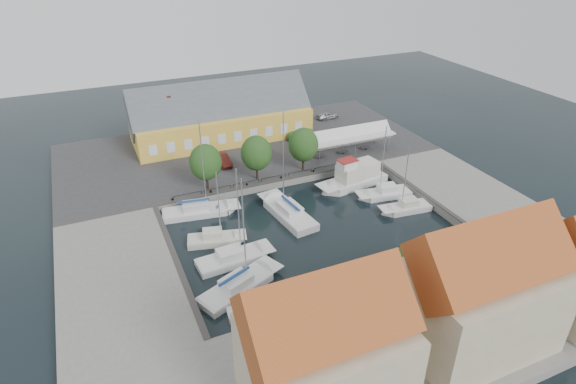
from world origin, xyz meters
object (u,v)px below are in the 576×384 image
at_px(warehouse, 217,118).
at_px(car_red, 223,159).
at_px(car_silver, 328,115).
at_px(trawler, 354,179).
at_px(west_boat_a, 199,212).
at_px(launch_nw, 205,212).
at_px(east_boat_b, 406,209).
at_px(west_boat_b, 215,240).
at_px(center_sailboat, 288,213).
at_px(tent_canopy, 350,136).
at_px(west_boat_d, 239,287).
at_px(east_boat_a, 385,194).
at_px(west_boat_c, 234,259).
at_px(launch_sw, 251,312).

height_order(warehouse, car_red, warehouse).
distance_m(car_silver, trawler, 23.65).
height_order(west_boat_a, launch_nw, west_boat_a).
xyz_separation_m(car_red, east_boat_b, (17.72, -20.47, -1.48)).
bearing_deg(car_silver, west_boat_b, 133.16).
distance_m(car_red, west_boat_a, 12.46).
xyz_separation_m(car_red, west_boat_a, (-6.39, -10.59, -1.48)).
relative_size(warehouse, center_sailboat, 2.04).
distance_m(tent_canopy, center_sailboat, 19.60).
bearing_deg(car_red, east_boat_b, -50.96).
bearing_deg(west_boat_d, trawler, 33.57).
distance_m(car_silver, launch_nw, 35.53).
bearing_deg(center_sailboat, east_boat_a, -2.64).
height_order(center_sailboat, trawler, center_sailboat).
relative_size(west_boat_a, west_boat_c, 1.11).
bearing_deg(center_sailboat, west_boat_a, 153.28).
bearing_deg(warehouse, west_boat_d, -103.64).
distance_m(center_sailboat, west_boat_a, 11.12).
height_order(east_boat_a, launch_sw, east_boat_a).
relative_size(west_boat_d, launch_nw, 2.52).
height_order(warehouse, west_boat_d, west_boat_d).
bearing_deg(trawler, tent_canopy, 64.88).
height_order(center_sailboat, east_boat_a, center_sailboat).
relative_size(east_boat_a, west_boat_b, 1.13).
xyz_separation_m(car_silver, west_boat_d, (-29.36, -36.73, -1.41)).
relative_size(car_silver, car_red, 0.88).
bearing_deg(west_boat_c, west_boat_b, 100.23).
distance_m(car_silver, launch_sw, 49.92).
distance_m(tent_canopy, east_boat_a, 12.85).
bearing_deg(launch_sw, west_boat_d, 88.38).
bearing_deg(car_red, west_boat_d, -105.62).
distance_m(center_sailboat, west_boat_c, 10.94).
bearing_deg(tent_canopy, west_boat_d, -138.71).
bearing_deg(west_boat_a, east_boat_a, -13.35).
xyz_separation_m(east_boat_a, west_boat_a, (-23.75, 5.63, 0.01)).
relative_size(car_silver, east_boat_a, 0.38).
distance_m(car_red, center_sailboat, 16.05).
xyz_separation_m(center_sailboat, west_boat_a, (-9.93, 5.00, -0.09)).
bearing_deg(center_sailboat, launch_nw, 151.16).
xyz_separation_m(trawler, west_boat_c, (-20.78, -9.85, -0.76)).
bearing_deg(launch_sw, car_red, 77.63).
relative_size(east_boat_a, west_boat_c, 0.93).
xyz_separation_m(car_silver, center_sailboat, (-19.39, -26.10, -1.32)).
xyz_separation_m(east_boat_b, launch_sw, (-24.25, -9.30, -0.17)).
distance_m(car_silver, west_boat_a, 36.15).
bearing_deg(warehouse, west_boat_c, -104.01).
xyz_separation_m(west_boat_a, west_boat_d, (-0.03, -15.63, -0.00)).
bearing_deg(west_boat_b, car_red, 70.11).
bearing_deg(warehouse, trawler, -59.36).
xyz_separation_m(tent_canopy, west_boat_a, (-25.33, -6.65, -3.41)).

